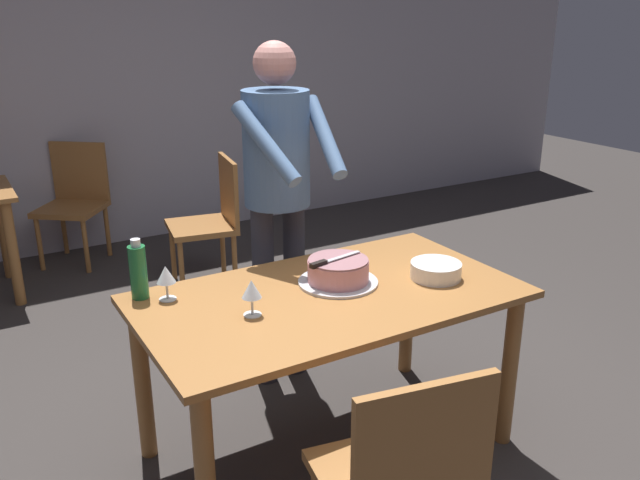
{
  "coord_description": "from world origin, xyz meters",
  "views": [
    {
      "loc": [
        -1.3,
        -2.11,
        1.85
      ],
      "look_at": [
        0.08,
        0.22,
        0.9
      ],
      "focal_mm": 36.93,
      "sensor_mm": 36.0,
      "label": 1
    }
  ],
  "objects_px": {
    "person_cutting_cake": "(278,180)",
    "background_chair_1": "(75,198)",
    "cake_on_platter": "(338,272)",
    "wine_glass_near": "(166,276)",
    "main_dining_table": "(329,318)",
    "background_chair_0": "(212,217)",
    "cake_knife": "(325,262)",
    "water_bottle": "(138,271)",
    "chair_near_side": "(401,479)",
    "wine_glass_far": "(252,290)",
    "plate_stack": "(436,270)"
  },
  "relations": [
    {
      "from": "person_cutting_cake",
      "to": "background_chair_1",
      "type": "relative_size",
      "value": 1.91
    },
    {
      "from": "cake_on_platter",
      "to": "wine_glass_near",
      "type": "height_order",
      "value": "wine_glass_near"
    },
    {
      "from": "main_dining_table",
      "to": "background_chair_1",
      "type": "xyz_separation_m",
      "value": [
        -0.44,
        3.0,
        -0.15
      ]
    },
    {
      "from": "cake_on_platter",
      "to": "background_chair_0",
      "type": "height_order",
      "value": "background_chair_0"
    },
    {
      "from": "cake_on_platter",
      "to": "wine_glass_near",
      "type": "xyz_separation_m",
      "value": [
        -0.68,
        0.21,
        0.05
      ]
    },
    {
      "from": "wine_glass_near",
      "to": "background_chair_0",
      "type": "distance_m",
      "value": 1.97
    },
    {
      "from": "main_dining_table",
      "to": "background_chair_1",
      "type": "relative_size",
      "value": 1.73
    },
    {
      "from": "cake_on_platter",
      "to": "cake_knife",
      "type": "height_order",
      "value": "cake_knife"
    },
    {
      "from": "background_chair_0",
      "to": "water_bottle",
      "type": "bearing_deg",
      "value": -119.99
    },
    {
      "from": "main_dining_table",
      "to": "chair_near_side",
      "type": "distance_m",
      "value": 0.86
    },
    {
      "from": "cake_knife",
      "to": "wine_glass_far",
      "type": "relative_size",
      "value": 1.87
    },
    {
      "from": "wine_glass_far",
      "to": "water_bottle",
      "type": "relative_size",
      "value": 0.58
    },
    {
      "from": "cake_knife",
      "to": "background_chair_0",
      "type": "relative_size",
      "value": 0.3
    },
    {
      "from": "main_dining_table",
      "to": "wine_glass_near",
      "type": "relative_size",
      "value": 10.83
    },
    {
      "from": "cake_knife",
      "to": "water_bottle",
      "type": "relative_size",
      "value": 1.08
    },
    {
      "from": "plate_stack",
      "to": "wine_glass_far",
      "type": "height_order",
      "value": "wine_glass_far"
    },
    {
      "from": "main_dining_table",
      "to": "chair_near_side",
      "type": "height_order",
      "value": "chair_near_side"
    },
    {
      "from": "main_dining_table",
      "to": "wine_glass_near",
      "type": "xyz_separation_m",
      "value": [
        -0.59,
        0.28,
        0.21
      ]
    },
    {
      "from": "wine_glass_near",
      "to": "water_bottle",
      "type": "xyz_separation_m",
      "value": [
        -0.09,
        0.07,
        0.01
      ]
    },
    {
      "from": "chair_near_side",
      "to": "background_chair_1",
      "type": "relative_size",
      "value": 1.0
    },
    {
      "from": "water_bottle",
      "to": "person_cutting_cake",
      "type": "xyz_separation_m",
      "value": [
        0.78,
        0.29,
        0.21
      ]
    },
    {
      "from": "cake_on_platter",
      "to": "background_chair_1",
      "type": "xyz_separation_m",
      "value": [
        -0.52,
        2.93,
        -0.31
      ]
    },
    {
      "from": "plate_stack",
      "to": "wine_glass_far",
      "type": "xyz_separation_m",
      "value": [
        -0.84,
        0.07,
        0.07
      ]
    },
    {
      "from": "main_dining_table",
      "to": "chair_near_side",
      "type": "relative_size",
      "value": 1.73
    },
    {
      "from": "cake_knife",
      "to": "person_cutting_cake",
      "type": "relative_size",
      "value": 0.16
    },
    {
      "from": "chair_near_side",
      "to": "background_chair_1",
      "type": "bearing_deg",
      "value": 93.01
    },
    {
      "from": "background_chair_0",
      "to": "background_chair_1",
      "type": "height_order",
      "value": "same"
    },
    {
      "from": "wine_glass_far",
      "to": "person_cutting_cake",
      "type": "relative_size",
      "value": 0.08
    },
    {
      "from": "main_dining_table",
      "to": "water_bottle",
      "type": "relative_size",
      "value": 6.24
    },
    {
      "from": "cake_knife",
      "to": "chair_near_side",
      "type": "relative_size",
      "value": 0.3
    },
    {
      "from": "main_dining_table",
      "to": "background_chair_1",
      "type": "distance_m",
      "value": 3.03
    },
    {
      "from": "cake_knife",
      "to": "background_chair_0",
      "type": "xyz_separation_m",
      "value": [
        0.26,
        1.95,
        -0.37
      ]
    },
    {
      "from": "wine_glass_near",
      "to": "person_cutting_cake",
      "type": "bearing_deg",
      "value": 27.95
    },
    {
      "from": "plate_stack",
      "to": "wine_glass_near",
      "type": "bearing_deg",
      "value": 160.73
    },
    {
      "from": "main_dining_table",
      "to": "cake_knife",
      "type": "relative_size",
      "value": 5.79
    },
    {
      "from": "plate_stack",
      "to": "chair_near_side",
      "type": "relative_size",
      "value": 0.24
    },
    {
      "from": "main_dining_table",
      "to": "background_chair_0",
      "type": "bearing_deg",
      "value": 82.16
    },
    {
      "from": "background_chair_1",
      "to": "wine_glass_far",
      "type": "bearing_deg",
      "value": -88.5
    },
    {
      "from": "chair_near_side",
      "to": "background_chair_1",
      "type": "distance_m",
      "value": 3.81
    },
    {
      "from": "plate_stack",
      "to": "background_chair_0",
      "type": "relative_size",
      "value": 0.24
    },
    {
      "from": "cake_knife",
      "to": "plate_stack",
      "type": "relative_size",
      "value": 1.23
    },
    {
      "from": "wine_glass_near",
      "to": "cake_on_platter",
      "type": "bearing_deg",
      "value": -17.27
    },
    {
      "from": "water_bottle",
      "to": "person_cutting_cake",
      "type": "relative_size",
      "value": 0.15
    },
    {
      "from": "wine_glass_far",
      "to": "person_cutting_cake",
      "type": "xyz_separation_m",
      "value": [
        0.46,
        0.67,
        0.22
      ]
    },
    {
      "from": "main_dining_table",
      "to": "background_chair_0",
      "type": "distance_m",
      "value": 2.03
    },
    {
      "from": "cake_on_platter",
      "to": "water_bottle",
      "type": "relative_size",
      "value": 1.36
    },
    {
      "from": "person_cutting_cake",
      "to": "cake_knife",
      "type": "bearing_deg",
      "value": -98.6
    },
    {
      "from": "plate_stack",
      "to": "chair_near_side",
      "type": "xyz_separation_m",
      "value": [
        -0.72,
        -0.72,
        -0.29
      ]
    },
    {
      "from": "cake_on_platter",
      "to": "chair_near_side",
      "type": "distance_m",
      "value": 0.99
    },
    {
      "from": "cake_on_platter",
      "to": "main_dining_table",
      "type": "bearing_deg",
      "value": -140.94
    }
  ]
}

